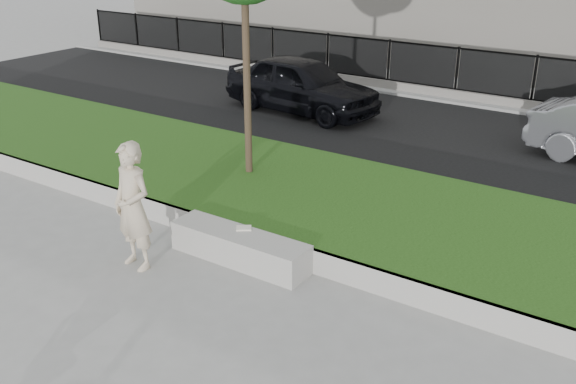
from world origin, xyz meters
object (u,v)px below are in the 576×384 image
Objects in this scene: stone_bench at (240,247)px; car_dark at (302,84)px; book at (244,228)px; man at (133,207)px.

stone_bench is 8.57m from car_dark.
book is at bearing -147.53° from car_dark.
man is 9.05m from car_dark.
car_dark reaches higher than book.
man reaches higher than stone_bench.
book is (-0.04, 0.17, 0.25)m from stone_bench.
man is 8.56× the size of book.
stone_bench is at bearing 45.51° from man.
man is at bearing -171.83° from book.
book is at bearing 102.50° from stone_bench.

